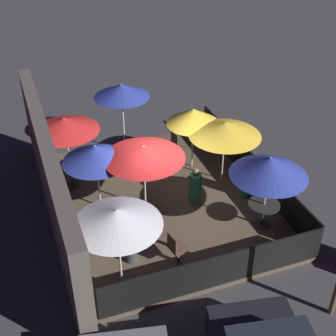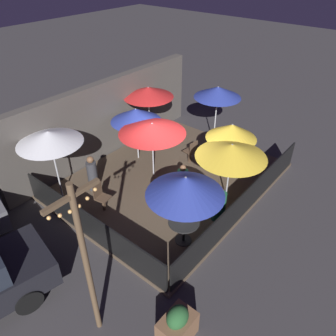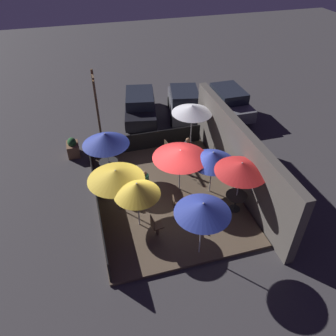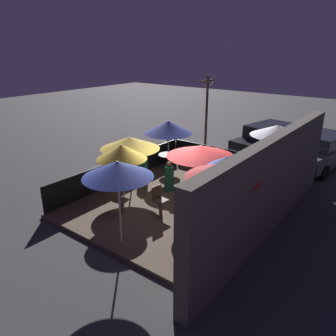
# 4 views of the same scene
# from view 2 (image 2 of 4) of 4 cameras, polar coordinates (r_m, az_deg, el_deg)

# --- Properties ---
(ground_plane) EXTENTS (60.00, 60.00, 0.00)m
(ground_plane) POSITION_cam_2_polar(r_m,az_deg,el_deg) (11.81, 0.49, -2.33)
(ground_plane) COLOR #383538
(patio_deck) EXTENTS (7.42, 5.91, 0.12)m
(patio_deck) POSITION_cam_2_polar(r_m,az_deg,el_deg) (11.77, 0.49, -2.09)
(patio_deck) COLOR brown
(patio_deck) RESTS_ON ground_plane
(building_wall) EXTENTS (9.02, 0.36, 2.98)m
(building_wall) POSITION_cam_2_polar(r_m,az_deg,el_deg) (12.98, -10.60, 8.40)
(building_wall) COLOR #4C4742
(building_wall) RESTS_ON ground_plane
(fence_front) EXTENTS (7.22, 0.05, 0.95)m
(fence_front) POSITION_cam_2_polar(r_m,az_deg,el_deg) (10.26, 13.31, -5.78)
(fence_front) COLOR black
(fence_front) RESTS_ON patio_deck
(fence_side_left) EXTENTS (0.05, 5.71, 0.95)m
(fence_side_left) POSITION_cam_2_polar(r_m,az_deg,el_deg) (9.53, -13.71, -9.61)
(fence_side_left) COLOR black
(fence_side_left) RESTS_ON patio_deck
(patio_umbrella_0) EXTENTS (2.00, 2.00, 2.36)m
(patio_umbrella_0) POSITION_cam_2_polar(r_m,az_deg,el_deg) (13.18, -3.44, 13.08)
(patio_umbrella_0) COLOR #B2B2B7
(patio_umbrella_0) RESTS_ON patio_deck
(patio_umbrella_1) EXTENTS (2.05, 2.05, 2.22)m
(patio_umbrella_1) POSITION_cam_2_polar(r_m,az_deg,el_deg) (8.21, 3.04, -3.14)
(patio_umbrella_1) COLOR #B2B2B7
(patio_umbrella_1) RESTS_ON patio_deck
(patio_umbrella_2) EXTENTS (1.70, 1.70, 2.10)m
(patio_umbrella_2) POSITION_cam_2_polar(r_m,az_deg,el_deg) (11.06, 11.05, 6.29)
(patio_umbrella_2) COLOR #B2B2B7
(patio_umbrella_2) RESTS_ON patio_deck
(patio_umbrella_3) EXTENTS (2.20, 2.20, 2.04)m
(patio_umbrella_3) POSITION_cam_2_polar(r_m,az_deg,el_deg) (10.04, 11.02, 2.99)
(patio_umbrella_3) COLOR #B2B2B7
(patio_umbrella_3) RESTS_ON patio_deck
(patio_umbrella_4) EXTENTS (1.86, 1.86, 2.41)m
(patio_umbrella_4) POSITION_cam_2_polar(r_m,az_deg,el_deg) (13.20, 8.66, 12.94)
(patio_umbrella_4) COLOR #B2B2B7
(patio_umbrella_4) RESTS_ON patio_deck
(patio_umbrella_5) EXTENTS (1.96, 1.96, 2.45)m
(patio_umbrella_5) POSITION_cam_2_polar(r_m,az_deg,el_deg) (10.29, -20.01, 5.05)
(patio_umbrella_5) COLOR #B2B2B7
(patio_umbrella_5) RESTS_ON patio_deck
(patio_umbrella_6) EXTENTS (1.88, 1.88, 2.07)m
(patio_umbrella_6) POSITION_cam_2_polar(r_m,az_deg,el_deg) (12.08, -5.61, 9.16)
(patio_umbrella_6) COLOR #B2B2B7
(patio_umbrella_6) RESTS_ON patio_deck
(patio_umbrella_7) EXTENTS (2.29, 2.29, 2.08)m
(patio_umbrella_7) POSITION_cam_2_polar(r_m,az_deg,el_deg) (10.97, -2.77, 6.94)
(patio_umbrella_7) COLOR #B2B2B7
(patio_umbrella_7) RESTS_ON patio_deck
(dining_table_0) EXTENTS (0.86, 0.86, 0.76)m
(dining_table_0) POSITION_cam_2_polar(r_m,az_deg,el_deg) (13.83, -3.22, 7.06)
(dining_table_0) COLOR black
(dining_table_0) RESTS_ON patio_deck
(dining_table_1) EXTENTS (0.87, 0.87, 0.73)m
(dining_table_1) POSITION_cam_2_polar(r_m,az_deg,el_deg) (9.11, 2.77, -9.96)
(dining_table_1) COLOR black
(dining_table_1) RESTS_ON patio_deck
(patio_chair_0) EXTENTS (0.45, 0.45, 0.96)m
(patio_chair_0) POSITION_cam_2_polar(r_m,az_deg,el_deg) (12.33, 4.06, 2.97)
(patio_chair_0) COLOR #4C3828
(patio_chair_0) RESTS_ON patio_deck
(patio_chair_1) EXTENTS (0.47, 0.47, 0.94)m
(patio_chair_1) POSITION_cam_2_polar(r_m,az_deg,el_deg) (10.34, -11.56, -4.87)
(patio_chair_1) COLOR #4C3828
(patio_chair_1) RESTS_ON patio_deck
(patio_chair_2) EXTENTS (0.45, 0.45, 0.93)m
(patio_chair_2) POSITION_cam_2_polar(r_m,az_deg,el_deg) (12.44, 10.05, 2.69)
(patio_chair_2) COLOR #4C3828
(patio_chair_2) RESTS_ON patio_deck
(patron_0) EXTENTS (0.36, 0.36, 1.30)m
(patron_0) POSITION_cam_2_polar(r_m,az_deg,el_deg) (11.21, -13.02, -1.12)
(patron_0) COLOR #333338
(patron_0) RESTS_ON patio_deck
(patron_1) EXTENTS (0.48, 0.48, 1.14)m
(patron_1) POSITION_cam_2_polar(r_m,az_deg,el_deg) (10.77, 2.56, -2.35)
(patron_1) COLOR #236642
(patron_1) RESTS_ON patio_deck
(patron_2) EXTENTS (0.55, 0.55, 1.17)m
(patron_2) POSITION_cam_2_polar(r_m,az_deg,el_deg) (9.94, 8.83, -6.43)
(patron_2) COLOR #236642
(patron_2) RESTS_ON patio_deck
(planter_box) EXTENTS (0.81, 0.57, 0.99)m
(planter_box) POSITION_cam_2_polar(r_m,az_deg,el_deg) (7.64, 1.63, -25.72)
(planter_box) COLOR brown
(planter_box) RESTS_ON ground_plane
(light_post) EXTENTS (1.10, 0.12, 3.99)m
(light_post) POSITION_cam_2_polar(r_m,az_deg,el_deg) (6.51, -14.20, -15.10)
(light_post) COLOR brown
(light_post) RESTS_ON ground_plane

